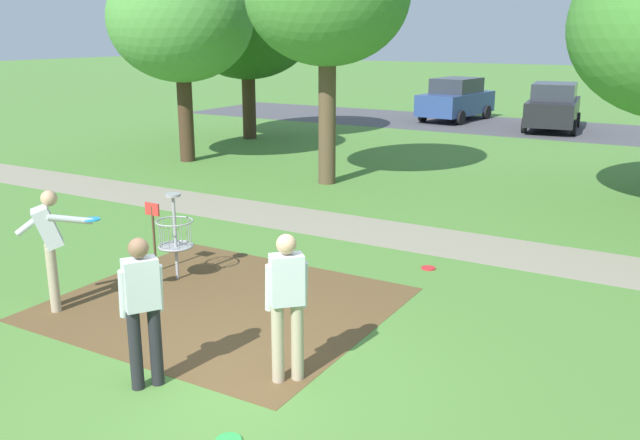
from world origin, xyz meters
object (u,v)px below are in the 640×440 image
at_px(parked_car_leftmost, 456,99).
at_px(parked_car_center_left, 553,107).
at_px(frisbee_mid_grass, 428,268).
at_px(frisbee_by_tee, 229,440).
at_px(player_throwing, 142,304).
at_px(tree_near_left, 247,16).
at_px(disc_golf_basket, 173,233).
at_px(tree_near_right, 181,20).
at_px(player_waiting_left, 287,299).
at_px(player_foreground_watching, 50,242).

height_order(parked_car_leftmost, parked_car_center_left, same).
bearing_deg(frisbee_mid_grass, frisbee_by_tee, -88.16).
height_order(player_throwing, tree_near_left, tree_near_left).
xyz_separation_m(tree_near_left, parked_car_leftmost, (4.74, 8.85, -3.38)).
distance_m(disc_golf_basket, frisbee_mid_grass, 4.18).
distance_m(disc_golf_basket, player_throwing, 3.45).
bearing_deg(frisbee_mid_grass, parked_car_center_left, 96.01).
height_order(frisbee_by_tee, frisbee_mid_grass, same).
bearing_deg(tree_near_left, frisbee_by_tee, -54.73).
xyz_separation_m(tree_near_right, parked_car_leftmost, (3.68, 13.51, -3.17)).
distance_m(player_waiting_left, tree_near_right, 14.34).
bearing_deg(parked_car_leftmost, frisbee_mid_grass, -71.82).
bearing_deg(frisbee_by_tee, tree_near_right, 132.24).
bearing_deg(frisbee_mid_grass, player_waiting_left, -89.75).
relative_size(player_foreground_watching, tree_near_right, 0.29).
distance_m(player_waiting_left, parked_car_center_left, 22.42).
distance_m(player_foreground_watching, tree_near_right, 11.87).
xyz_separation_m(disc_golf_basket, frisbee_mid_grass, (3.31, 2.45, -0.74)).
bearing_deg(frisbee_by_tee, player_foreground_watching, 161.33).
xyz_separation_m(player_foreground_watching, frisbee_mid_grass, (3.92, 4.22, -0.98)).
relative_size(disc_golf_basket, tree_near_left, 0.21).
xyz_separation_m(player_waiting_left, tree_near_left, (-11.01, 14.50, 3.33)).
relative_size(player_foreground_watching, player_throwing, 1.00).
bearing_deg(frisbee_mid_grass, tree_near_left, 137.17).
bearing_deg(tree_near_right, parked_car_center_left, 57.25).
relative_size(tree_near_left, tree_near_right, 1.10).
height_order(disc_golf_basket, tree_near_left, tree_near_left).
bearing_deg(tree_near_left, tree_near_right, -77.19).
bearing_deg(tree_near_right, player_foreground_watching, -58.35).
relative_size(player_throwing, parked_car_leftmost, 0.39).
distance_m(disc_golf_basket, parked_car_leftmost, 21.69).
height_order(disc_golf_basket, tree_near_right, tree_near_right).
distance_m(player_throwing, frisbee_mid_grass, 5.44).
relative_size(frisbee_by_tee, tree_near_left, 0.04).
height_order(player_waiting_left, parked_car_leftmost, parked_car_leftmost).
bearing_deg(parked_car_leftmost, parked_car_center_left, -13.06).
bearing_deg(frisbee_mid_grass, player_foreground_watching, -132.87).
xyz_separation_m(frisbee_by_tee, parked_car_center_left, (-2.08, 23.63, 0.91)).
height_order(disc_golf_basket, player_waiting_left, player_waiting_left).
bearing_deg(player_waiting_left, parked_car_center_left, 94.90).
bearing_deg(parked_car_leftmost, player_foreground_watching, -84.28).
bearing_deg(player_foreground_watching, tree_near_left, 116.13).
distance_m(player_throwing, parked_car_leftmost, 24.75).
bearing_deg(disc_golf_basket, player_foreground_watching, -109.05).
bearing_deg(player_foreground_watching, parked_car_center_left, 84.80).
xyz_separation_m(player_foreground_watching, player_waiting_left, (3.94, -0.09, -0.02)).
distance_m(frisbee_mid_grass, parked_car_leftmost, 20.06).
relative_size(disc_golf_basket, player_waiting_left, 0.81).
relative_size(tree_near_right, parked_car_center_left, 1.34).
xyz_separation_m(player_waiting_left, frisbee_by_tee, (0.16, -1.30, -0.96)).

